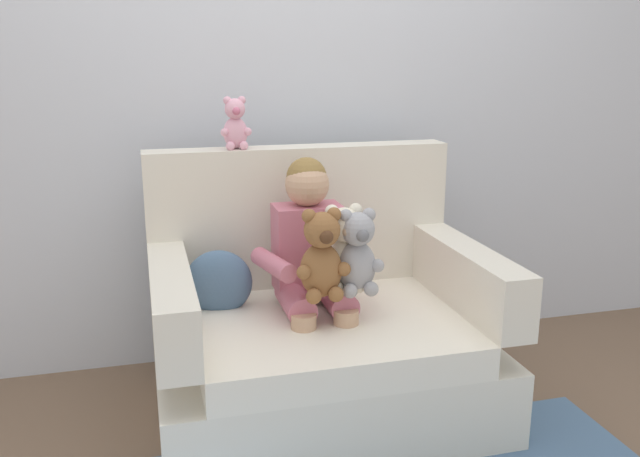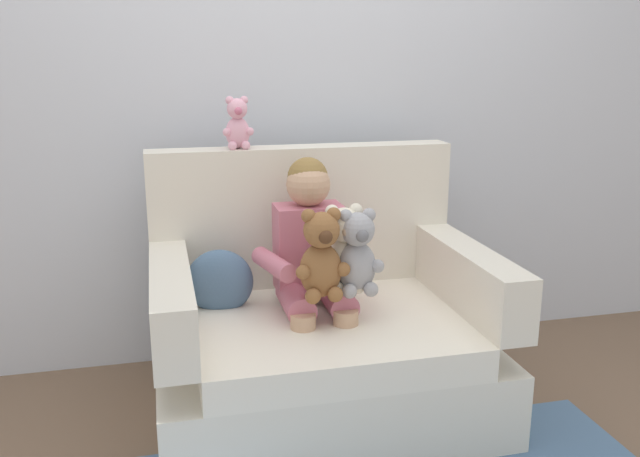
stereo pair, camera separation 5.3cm
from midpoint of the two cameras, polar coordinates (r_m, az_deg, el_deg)
name	(u,v)px [view 2 (the right image)]	position (r m, az deg, el deg)	size (l,w,h in m)	color
ground_plane	(324,412)	(2.80, 0.89, -15.16)	(8.00, 8.00, 0.00)	brown
back_wall	(287,72)	(3.10, -2.30, 12.96)	(6.00, 0.10, 2.60)	silver
armchair	(321,334)	(2.70, 0.64, -8.83)	(1.27, 0.92, 1.01)	silver
seated_child	(312,255)	(2.61, -0.06, -2.28)	(0.45, 0.39, 0.82)	#C66B7F
plush_grey	(357,254)	(2.47, 3.75, -2.18)	(0.19, 0.15, 0.32)	#9E9EA3
plush_cream	(344,251)	(2.50, 2.62, -1.86)	(0.19, 0.16, 0.33)	silver
plush_brown	(321,257)	(2.41, 0.74, -2.40)	(0.20, 0.16, 0.33)	brown
plush_pink_on_backrest	(238,124)	(2.77, -6.37, 8.66)	(0.13, 0.10, 0.21)	#EAA8BC
throw_pillow	(220,282)	(2.68, -7.83, -4.46)	(0.26, 0.12, 0.26)	slate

